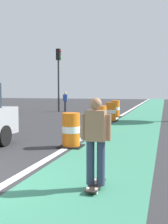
% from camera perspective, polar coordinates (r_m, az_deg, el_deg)
% --- Properties ---
extents(bike_lane_strip, '(2.50, 80.00, 0.01)m').
position_cam_1_polar(bike_lane_strip, '(16.83, 10.42, -1.89)').
color(bike_lane_strip, '#387F60').
rests_on(bike_lane_strip, ground).
extents(lane_divider_stripe, '(0.20, 80.00, 0.01)m').
position_cam_1_polar(lane_divider_stripe, '(17.03, 5.38, -1.76)').
color(lane_divider_stripe, silver).
rests_on(lane_divider_stripe, ground).
extents(skateboarder_on_lane, '(0.57, 0.80, 1.69)m').
position_cam_1_polar(skateboarder_on_lane, '(5.41, 2.28, -5.46)').
color(skateboarder_on_lane, black).
rests_on(skateboarder_on_lane, ground).
extents(traffic_barrel_front, '(0.73, 0.73, 1.09)m').
position_cam_1_polar(traffic_barrel_front, '(9.38, -2.52, -3.58)').
color(traffic_barrel_front, orange).
rests_on(traffic_barrel_front, ground).
extents(traffic_barrel_mid, '(0.73, 0.73, 1.09)m').
position_cam_1_polar(traffic_barrel_mid, '(13.41, 3.17, -1.16)').
color(traffic_barrel_mid, orange).
rests_on(traffic_barrel_mid, ground).
extents(traffic_barrel_back, '(0.73, 0.73, 1.09)m').
position_cam_1_polar(traffic_barrel_back, '(16.93, 5.25, -0.00)').
color(traffic_barrel_back, orange).
rests_on(traffic_barrel_back, ground).
extents(traffic_barrel_far, '(0.73, 0.73, 1.09)m').
position_cam_1_polar(traffic_barrel_far, '(19.55, 6.10, 0.59)').
color(traffic_barrel_far, orange).
rests_on(traffic_barrel_far, ground).
extents(traffic_light_corner, '(0.41, 0.32, 5.10)m').
position_cam_1_polar(traffic_light_corner, '(24.30, -4.95, 8.35)').
color(traffic_light_corner, '#2D2D2D').
rests_on(traffic_light_corner, ground).
extents(pedestrian_crossing, '(0.34, 0.20, 1.61)m').
position_cam_1_polar(pedestrian_crossing, '(24.28, -3.64, 2.14)').
color(pedestrian_crossing, '#33333D').
rests_on(pedestrian_crossing, ground).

